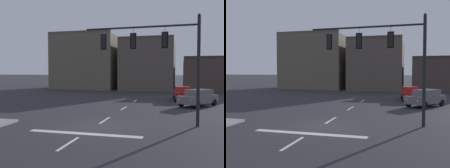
# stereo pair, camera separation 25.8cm
# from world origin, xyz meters

# --- Properties ---
(ground_plane) EXTENTS (400.00, 400.00, 0.00)m
(ground_plane) POSITION_xyz_m (0.00, 0.00, 0.00)
(ground_plane) COLOR #2B2B30
(stop_bar_paint) EXTENTS (6.40, 0.50, 0.01)m
(stop_bar_paint) POSITION_xyz_m (0.00, -2.00, 0.00)
(stop_bar_paint) COLOR silver
(stop_bar_paint) RESTS_ON ground
(lane_centreline) EXTENTS (0.16, 26.40, 0.01)m
(lane_centreline) POSITION_xyz_m (0.00, 2.00, 0.00)
(lane_centreline) COLOR silver
(lane_centreline) RESTS_ON ground
(signal_mast_near_side) EXTENTS (7.33, 0.53, 6.82)m
(signal_mast_near_side) POSITION_xyz_m (3.68, 1.59, 4.69)
(signal_mast_near_side) COLOR black
(signal_mast_near_side) RESTS_ON ground
(car_lot_nearside) EXTENTS (3.97, 4.65, 1.61)m
(car_lot_nearside) POSITION_xyz_m (6.62, 11.14, 0.86)
(car_lot_nearside) COLOR slate
(car_lot_nearside) RESTS_ON ground
(car_lot_middle) EXTENTS (2.21, 4.57, 1.61)m
(car_lot_middle) POSITION_xyz_m (5.16, 15.84, 0.86)
(car_lot_middle) COLOR #A81E1E
(car_lot_middle) RESTS_ON ground
(building_row) EXTENTS (34.47, 13.19, 10.48)m
(building_row) POSITION_xyz_m (-3.22, 34.17, 4.22)
(building_row) COLOR #665B4C
(building_row) RESTS_ON ground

